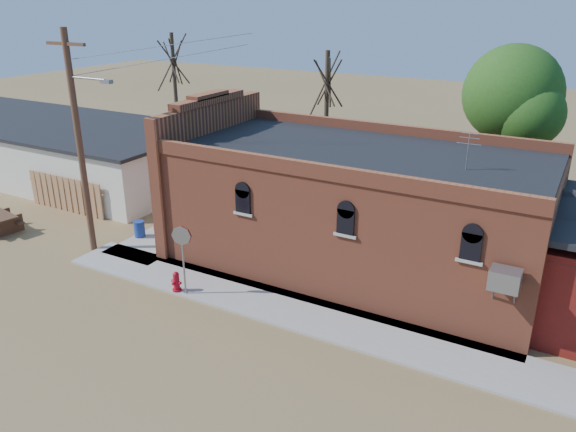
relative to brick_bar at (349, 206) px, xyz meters
The scene contains 13 objects.
ground 6.19m from the brick_bar, 106.65° to the right, with size 120.00×120.00×0.00m, color olive.
sidewalk_south 5.14m from the brick_bar, 91.78° to the right, with size 19.00×2.20×0.08m, color #9E9991.
sidewalk_west 8.28m from the brick_bar, behind, with size 2.60×10.00×0.08m, color #9E9991.
brick_bar is the anchor object (origin of this frame).
storage_building 20.81m from the brick_bar, behind, with size 20.40×8.40×3.17m.
wood_fence 14.61m from the brick_bar, behind, with size 5.20×0.10×1.80m, color #A5764A, non-canonical shape.
utility_pole 10.96m from the brick_bar, 156.31° to the right, with size 3.12×0.26×9.00m.
tree_bare_near 9.54m from the brick_bar, 121.74° to the left, with size 2.80×2.80×7.65m.
tree_bare_far 18.25m from the brick_bar, 151.47° to the left, with size 2.80×2.80×8.16m.
tree_leafy 9.80m from the brick_bar, 61.44° to the left, with size 4.40×4.40×8.15m.
fire_hydrant 7.24m from the brick_bar, 128.15° to the right, with size 0.42×0.39×0.75m.
stop_sign 6.75m from the brick_bar, 125.48° to the right, with size 0.69×0.29×2.61m.
trash_barrel 9.46m from the brick_bar, 164.71° to the right, with size 0.47×0.47×0.73m, color navy.
Camera 1 is at (9.61, -13.73, 10.05)m, focal length 35.00 mm.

